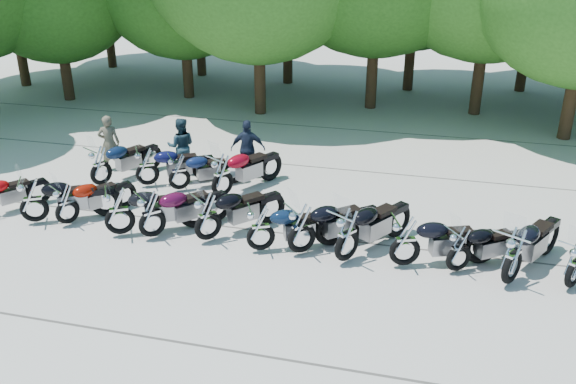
% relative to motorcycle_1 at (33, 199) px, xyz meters
% --- Properties ---
extents(ground, '(90.00, 90.00, 0.00)m').
position_rel_motorcycle_1_xyz_m(ground, '(6.18, -0.51, -0.67)').
color(ground, gray).
rests_on(ground, ground).
extents(motorcycle_1, '(2.41, 1.80, 1.34)m').
position_rel_motorcycle_1_xyz_m(motorcycle_1, '(0.00, 0.00, 0.00)').
color(motorcycle_1, black).
rests_on(motorcycle_1, ground).
extents(motorcycle_2, '(1.71, 2.12, 1.20)m').
position_rel_motorcycle_1_xyz_m(motorcycle_2, '(0.82, 0.13, -0.07)').
color(motorcycle_2, maroon).
rests_on(motorcycle_2, ground).
extents(motorcycle_3, '(2.49, 1.86, 1.38)m').
position_rel_motorcycle_1_xyz_m(motorcycle_3, '(2.37, -0.09, 0.02)').
color(motorcycle_3, black).
rests_on(motorcycle_3, ground).
extents(motorcycle_4, '(2.10, 2.22, 1.33)m').
position_rel_motorcycle_1_xyz_m(motorcycle_4, '(3.16, -0.01, -0.00)').
color(motorcycle_4, '#3C0824').
rests_on(motorcycle_4, ground).
extents(motorcycle_5, '(2.13, 2.31, 1.36)m').
position_rel_motorcycle_1_xyz_m(motorcycle_5, '(4.48, 0.16, 0.01)').
color(motorcycle_5, black).
rests_on(motorcycle_5, ground).
extents(motorcycle_6, '(2.33, 1.61, 1.28)m').
position_rel_motorcycle_1_xyz_m(motorcycle_6, '(5.80, -0.02, -0.03)').
color(motorcycle_6, black).
rests_on(motorcycle_6, ground).
extents(motorcycle_7, '(2.30, 2.15, 1.37)m').
position_rel_motorcycle_1_xyz_m(motorcycle_7, '(6.72, 0.10, 0.01)').
color(motorcycle_7, black).
rests_on(motorcycle_7, ground).
extents(motorcycle_8, '(1.99, 2.53, 1.42)m').
position_rel_motorcycle_1_xyz_m(motorcycle_8, '(7.74, -0.01, 0.04)').
color(motorcycle_8, black).
rests_on(motorcycle_8, ground).
extents(motorcycle_9, '(2.47, 1.52, 1.34)m').
position_rel_motorcycle_1_xyz_m(motorcycle_9, '(8.98, 0.08, 0.00)').
color(motorcycle_9, black).
rests_on(motorcycle_9, ground).
extents(motorcycle_10, '(2.08, 1.76, 1.19)m').
position_rel_motorcycle_1_xyz_m(motorcycle_10, '(10.10, 0.14, -0.07)').
color(motorcycle_10, black).
rests_on(motorcycle_10, ground).
extents(motorcycle_11, '(1.93, 2.59, 1.44)m').
position_rel_motorcycle_1_xyz_m(motorcycle_11, '(11.14, -0.11, 0.05)').
color(motorcycle_11, black).
rests_on(motorcycle_11, ground).
extents(motorcycle_12, '(1.77, 2.19, 1.24)m').
position_rel_motorcycle_1_xyz_m(motorcycle_12, '(12.35, 0.05, -0.05)').
color(motorcycle_12, black).
rests_on(motorcycle_12, ground).
extents(motorcycle_14, '(1.73, 2.42, 1.33)m').
position_rel_motorcycle_1_xyz_m(motorcycle_14, '(0.37, 2.53, -0.00)').
color(motorcycle_14, '#0C1A35').
rests_on(motorcycle_14, ground).
extents(motorcycle_15, '(2.32, 1.78, 1.29)m').
position_rel_motorcycle_1_xyz_m(motorcycle_15, '(1.64, 2.82, -0.02)').
color(motorcycle_15, '#0C0E37').
rests_on(motorcycle_15, ground).
extents(motorcycle_16, '(2.11, 1.78, 1.21)m').
position_rel_motorcycle_1_xyz_m(motorcycle_16, '(2.64, 2.76, -0.07)').
color(motorcycle_16, '#0E1A40').
rests_on(motorcycle_16, ground).
extents(motorcycle_17, '(1.92, 2.53, 1.41)m').
position_rel_motorcycle_1_xyz_m(motorcycle_17, '(3.95, 2.60, 0.04)').
color(motorcycle_17, maroon).
rests_on(motorcycle_17, ground).
extents(rider_0, '(0.73, 0.61, 1.70)m').
position_rel_motorcycle_1_xyz_m(rider_0, '(-0.03, 3.78, 0.18)').
color(rider_0, brown).
rests_on(rider_0, ground).
extents(rider_1, '(0.99, 0.88, 1.70)m').
position_rel_motorcycle_1_xyz_m(rider_1, '(2.17, 4.05, 0.18)').
color(rider_1, '#1F3741').
rests_on(rider_1, ground).
extents(rider_2, '(1.08, 0.63, 1.72)m').
position_rel_motorcycle_1_xyz_m(rider_2, '(4.16, 4.26, 0.19)').
color(rider_2, '#1A2236').
rests_on(rider_2, ground).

